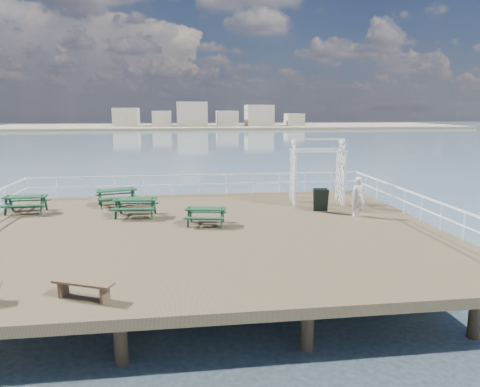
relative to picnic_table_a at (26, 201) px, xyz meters
The scene contains 11 objects.
ground 8.65m from the picnic_table_a, 25.27° to the right, with size 18.00×14.00×0.30m, color brown.
sea_backdrop 131.97m from the picnic_table_a, 81.13° to the left, with size 300.00×300.00×9.20m.
railing 7.82m from the picnic_table_a, ahead, with size 17.77×13.76×1.10m.
picnic_table_a is the anchor object (origin of this frame).
picnic_table_b 3.91m from the picnic_table_a, 14.52° to the left, with size 2.16×1.91×0.89m.
picnic_table_c 8.42m from the picnic_table_a, 21.24° to the right, with size 1.79×1.54×0.77m.
picnic_table_d 5.09m from the picnic_table_a, 14.88° to the right, with size 1.95×1.63×0.88m.
flat_bench_near 10.52m from the picnic_table_a, 64.36° to the right, with size 1.58×0.95×0.45m.
trellis_arbor 13.44m from the picnic_table_a, ahead, with size 2.65×1.57×3.17m.
sandwich_board 13.19m from the picnic_table_a, ahead, with size 0.69×0.55×1.05m.
person 14.64m from the picnic_table_a, 10.02° to the right, with size 0.63×0.41×1.71m, color silver.
Camera 1 is at (-0.72, -15.96, 4.57)m, focal length 32.00 mm.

